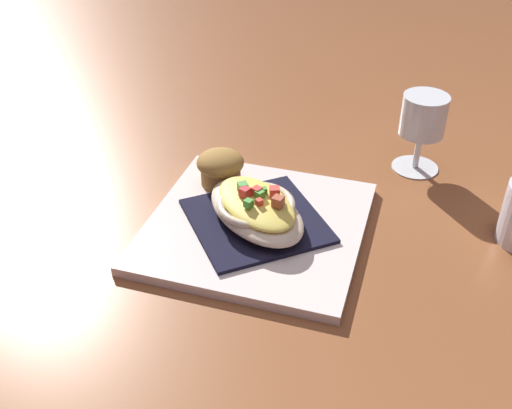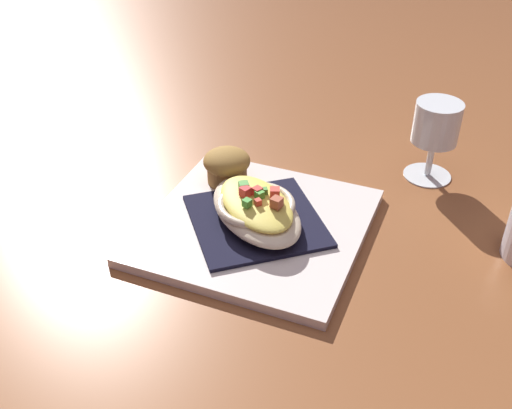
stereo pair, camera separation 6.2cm
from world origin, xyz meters
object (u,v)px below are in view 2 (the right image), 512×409
Objects in this scene: square_plate at (256,226)px; stemmed_glass at (436,128)px; muffin at (227,165)px; gratin_dish at (256,207)px.

stemmed_glass is (0.22, -0.22, 0.08)m from square_plate.
muffin is 0.32m from stemmed_glass.
stemmed_glass is (0.13, -0.29, 0.04)m from muffin.
muffin is (0.09, 0.07, 0.04)m from square_plate.
gratin_dish is (-0.00, -0.00, 0.03)m from square_plate.
stemmed_glass is at bearing -45.09° from gratin_dish.
square_plate is at bearing 134.90° from stemmed_glass.
stemmed_glass is (0.22, -0.22, 0.05)m from gratin_dish.
gratin_dish is at bearing -92.13° from square_plate.
stemmed_glass is at bearing -45.10° from square_plate.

